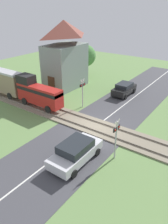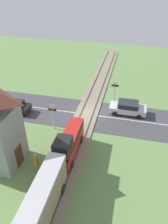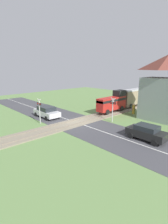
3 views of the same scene
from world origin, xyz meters
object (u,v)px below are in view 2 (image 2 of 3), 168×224
at_px(crossing_signal_west_approach, 115,89).
at_px(pedestrian_by_station, 36,161).
at_px(car_far_side, 15,106).
at_px(train, 40,208).
at_px(crossing_signal_east_approach, 53,113).
at_px(car_near_crossing, 128,108).

distance_m(crossing_signal_west_approach, pedestrian_by_station, 14.00).
xyz_separation_m(car_far_side, crossing_signal_west_approach, (-11.72, -5.01, 1.26)).
height_order(train, car_far_side, train).
bearing_deg(pedestrian_by_station, car_far_side, -51.38).
bearing_deg(crossing_signal_west_approach, crossing_signal_east_approach, 50.65).
bearing_deg(crossing_signal_east_approach, crossing_signal_west_approach, -129.35).
bearing_deg(car_near_crossing, crossing_signal_west_approach, -47.65).
bearing_deg(train, car_far_side, -55.23).
relative_size(crossing_signal_east_approach, pedestrian_by_station, 2.02).
bearing_deg(crossing_signal_east_approach, car_far_side, -19.92).
xyz_separation_m(train, car_near_crossing, (-4.86, -15.55, -1.06)).
relative_size(car_near_crossing, car_far_side, 1.16).
relative_size(crossing_signal_west_approach, pedestrian_by_station, 2.02).
xyz_separation_m(car_near_crossing, crossing_signal_west_approach, (1.94, -2.13, 1.23)).
relative_size(car_far_side, crossing_signal_east_approach, 1.18).
bearing_deg(pedestrian_by_station, crossing_signal_west_approach, -113.17).
relative_size(train, crossing_signal_east_approach, 6.01).
height_order(car_near_crossing, crossing_signal_east_approach, crossing_signal_east_approach).
bearing_deg(pedestrian_by_station, car_near_crossing, -124.79).
relative_size(car_near_crossing, crossing_signal_east_approach, 1.37).
bearing_deg(car_near_crossing, train, 72.63).
xyz_separation_m(car_far_side, crossing_signal_east_approach, (-5.87, 2.13, 1.26)).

